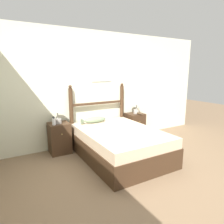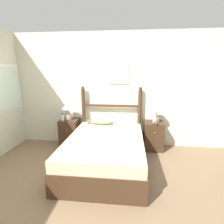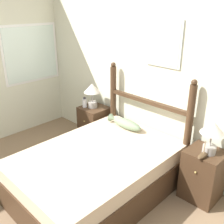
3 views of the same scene
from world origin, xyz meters
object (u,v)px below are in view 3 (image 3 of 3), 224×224
object	(u,v)px
nightstand_left	(94,125)
table_lamp_right	(212,131)
bottle	(85,102)
model_boat	(203,155)
nightstand_right	(203,175)
fish_pillow	(125,123)
table_lamp_left	(92,91)
bed	(98,172)

from	to	relation	value
nightstand_left	table_lamp_right	size ratio (longest dim) A/B	1.61
bottle	model_boat	size ratio (longest dim) A/B	0.77
nightstand_left	nightstand_right	distance (m)	1.91
fish_pillow	nightstand_right	bearing A→B (deg)	4.08
nightstand_left	bottle	size ratio (longest dim) A/B	3.62
nightstand_left	table_lamp_left	distance (m)	0.59
table_lamp_left	table_lamp_right	size ratio (longest dim) A/B	1.00
nightstand_right	table_lamp_left	world-z (taller)	table_lamp_left
model_boat	fish_pillow	distance (m)	1.18
model_boat	nightstand_left	bearing A→B (deg)	176.29
bed	table_lamp_right	world-z (taller)	table_lamp_right
table_lamp_right	model_boat	size ratio (longest dim) A/B	1.74
nightstand_left	model_boat	bearing A→B (deg)	-3.71
nightstand_left	nightstand_right	xyz separation A→B (m)	(1.91, 0.00, 0.00)
bed	model_boat	xyz separation A→B (m)	(0.98, 0.68, 0.38)
bed	model_boat	distance (m)	1.25
table_lamp_left	model_boat	world-z (taller)	table_lamp_left
nightstand_right	table_lamp_right	distance (m)	0.59
table_lamp_left	table_lamp_right	world-z (taller)	same
bed	table_lamp_left	bearing A→B (deg)	140.74
table_lamp_left	fish_pillow	distance (m)	0.82
bottle	fish_pillow	size ratio (longest dim) A/B	0.31
bottle	nightstand_left	bearing A→B (deg)	37.89
bed	model_boat	world-z (taller)	model_boat
bed	nightstand_right	distance (m)	1.25
bed	table_lamp_right	bearing A→B (deg)	38.54
nightstand_right	bottle	size ratio (longest dim) A/B	3.62
bed	nightstand_left	bearing A→B (deg)	139.95
nightstand_right	nightstand_left	bearing A→B (deg)	180.00
table_lamp_right	model_boat	bearing A→B (deg)	-95.40
model_boat	fish_pillow	xyz separation A→B (m)	(-1.18, 0.04, -0.03)
nightstand_left	table_lamp_left	size ratio (longest dim) A/B	1.61
bottle	fish_pillow	world-z (taller)	bottle
nightstand_left	bottle	xyz separation A→B (m)	(-0.11, -0.09, 0.39)
nightstand_right	model_boat	xyz separation A→B (m)	(0.02, -0.13, 0.34)
table_lamp_left	table_lamp_right	xyz separation A→B (m)	(1.96, -0.01, 0.00)
bottle	fish_pillow	xyz separation A→B (m)	(0.87, 0.01, -0.08)
table_lamp_right	bottle	xyz separation A→B (m)	(-2.06, -0.07, -0.20)
nightstand_right	bottle	bearing A→B (deg)	-177.47
nightstand_right	table_lamp_right	size ratio (longest dim) A/B	1.61
bottle	model_boat	bearing A→B (deg)	-1.01
nightstand_left	model_boat	xyz separation A→B (m)	(1.93, -0.13, 0.34)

